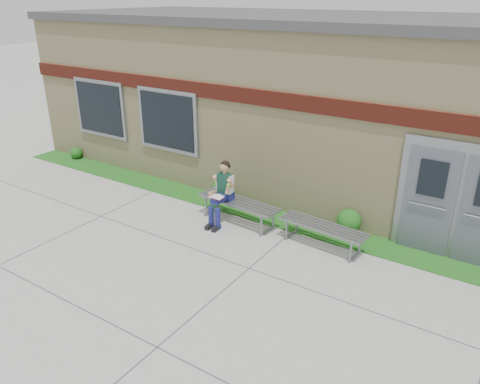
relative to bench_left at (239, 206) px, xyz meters
The scene contains 9 objects.
ground 2.05m from the bench_left, 83.79° to the right, with size 80.00×80.00×0.00m, color #9E9E99.
grass_strip 0.74m from the bench_left, 70.07° to the left, with size 16.00×0.80×0.02m, color #195015.
school_building 4.35m from the bench_left, 86.89° to the left, with size 16.20×6.22×4.20m.
bench_left is the anchor object (origin of this frame).
bench_right 2.00m from the bench_left, ahead, with size 1.84×0.66×0.47m.
girl 0.51m from the bench_left, 144.78° to the right, with size 0.49×0.81×1.40m.
shrub_west 6.56m from the bench_left, behind, with size 0.35×0.35×0.35m, color #195015.
shrub_mid 1.38m from the bench_left, 141.87° to the left, with size 0.48×0.48×0.48m, color #195015.
shrub_east 2.39m from the bench_left, 20.86° to the left, with size 0.51×0.51×0.51m, color #195015.
Camera 1 is at (4.91, -5.79, 4.73)m, focal length 35.00 mm.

